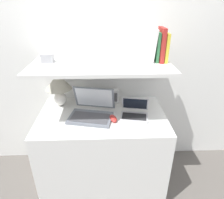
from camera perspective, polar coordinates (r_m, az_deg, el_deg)
wall_back at (r=1.94m, az=-3.07°, el=12.98°), size 6.00×0.05×2.40m
desk at (r=1.96m, az=-2.59°, el=-14.01°), size 1.09×0.67×0.77m
back_riser at (r=2.13m, az=-2.68°, el=-3.41°), size 1.09×0.04×1.19m
shelf at (r=1.62m, az=-3.18°, el=10.21°), size 1.09×0.60×0.03m
table_lamp at (r=1.86m, az=-15.03°, el=4.08°), size 0.24×0.24×0.31m
laptop_large at (r=1.70m, az=-5.83°, el=-3.30°), size 0.41×0.37×0.23m
laptop_small at (r=1.70m, az=6.42°, el=-3.79°), size 0.26×0.25×0.15m
computer_mouse at (r=1.65m, az=0.34°, el=-5.45°), size 0.08×0.12×0.03m
router_box at (r=1.92m, az=-0.17°, el=1.04°), size 0.14×0.07×0.13m
book_yellow at (r=1.66m, az=14.92°, el=14.21°), size 0.02×0.15×0.22m
book_red at (r=1.65m, az=13.85°, el=14.91°), size 0.03×0.16×0.26m
book_green at (r=1.64m, az=12.71°, el=14.42°), size 0.02×0.12×0.23m
book_white at (r=1.63m, az=11.60°, el=14.85°), size 0.04×0.13×0.25m
shelf_gadget at (r=1.67m, az=-17.93°, el=11.18°), size 0.09×0.07×0.07m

